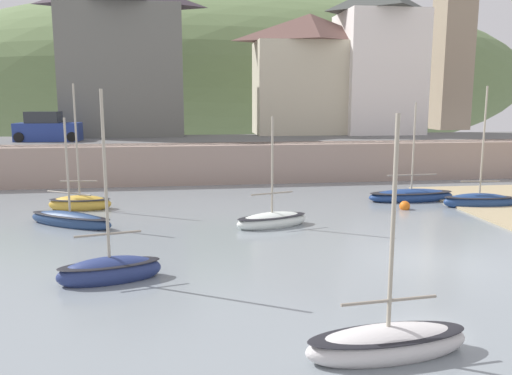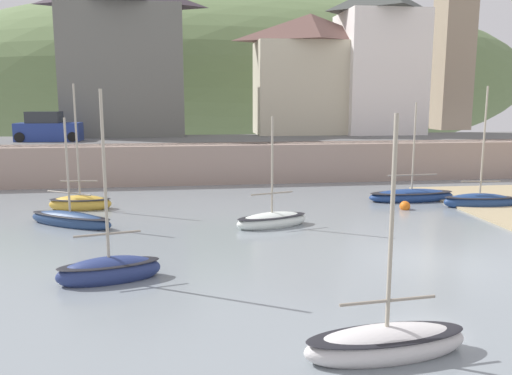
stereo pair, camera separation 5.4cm
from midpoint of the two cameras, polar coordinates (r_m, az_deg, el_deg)
quay_seawall at (r=34.15m, az=5.60°, el=3.20°), size 48.00×9.40×2.40m
hillside_backdrop at (r=71.02m, az=-2.65°, el=11.69°), size 80.00×44.00×21.54m
waterfront_building_left at (r=41.04m, az=-14.32°, el=13.71°), size 8.98×5.18×11.53m
waterfront_building_centre at (r=41.88m, az=5.79°, el=12.26°), size 8.73×4.67×9.18m
waterfront_building_right at (r=43.57m, az=13.17°, el=13.48°), size 6.37×6.12×11.47m
church_with_spire at (r=50.91m, az=20.77°, el=16.16°), size 3.00×3.00×17.46m
sailboat_nearest_shore at (r=28.15m, az=16.51°, el=-0.85°), size 4.63×1.56×5.20m
rowboat_small_beached at (r=11.61m, az=14.03°, el=-16.09°), size 3.67×1.45×5.19m
sailboat_white_hull at (r=26.34m, az=-18.71°, el=-1.58°), size 3.03×1.35×6.10m
motorboat_with_cabin at (r=21.66m, az=1.68°, el=-3.57°), size 3.33×1.97×4.70m
sailboat_tall_mast at (r=15.99m, az=-15.75°, el=-8.68°), size 3.14×1.70×5.73m
sailboat_blue_trim at (r=23.08m, az=-19.66°, el=-3.31°), size 4.05×2.97×4.65m
dinghy_open_wooden at (r=27.65m, az=23.11°, el=-1.34°), size 3.59×1.46×5.99m
parked_car_near_slipway at (r=37.37m, az=-21.85°, el=5.96°), size 4.15×1.82×1.95m
mooring_buoy at (r=25.90m, az=15.86°, el=-1.97°), size 0.51×0.51×0.51m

